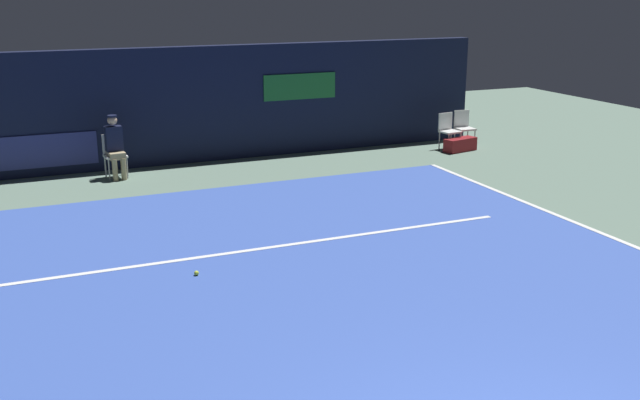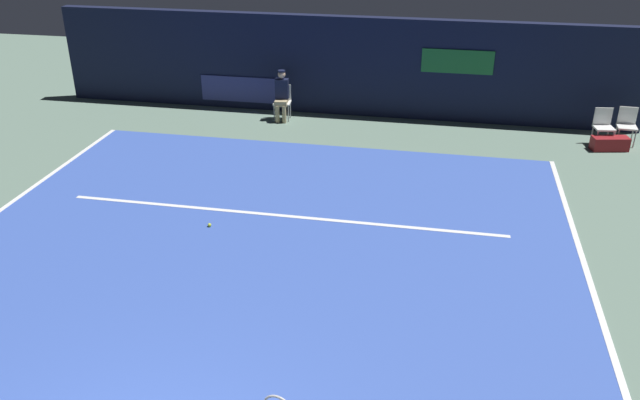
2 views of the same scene
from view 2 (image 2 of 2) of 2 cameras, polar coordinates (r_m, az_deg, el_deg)
name	(u,v)px [view 2 (image 2 of 2)]	position (r m, az deg, el deg)	size (l,w,h in m)	color
ground_plane	(250,273)	(10.64, -6.15, -6.38)	(31.53, 31.53, 0.00)	slate
court_surface	(250,273)	(10.64, -6.15, -6.35)	(10.80, 11.57, 0.01)	#3856B2
line_sideline_left	(599,310)	(10.55, 23.25, -8.86)	(0.10, 11.57, 0.01)	white
line_service	(281,216)	(12.32, -3.44, -1.37)	(8.42, 0.10, 0.01)	white
back_wall	(338,66)	(17.63, 1.57, 11.67)	(15.47, 0.33, 2.60)	#141933
line_judge_on_chair	(282,95)	(17.25, -3.37, 9.20)	(0.47, 0.55, 1.32)	white
courtside_chair_near	(603,125)	(16.95, 23.58, 6.08)	(0.49, 0.47, 0.88)	white
courtside_chair_far	(627,124)	(17.25, 25.30, 6.07)	(0.46, 0.44, 0.88)	white
tennis_ball	(209,225)	(12.07, -9.66, -2.17)	(0.07, 0.07, 0.07)	#CCE033
equipment_bag	(610,144)	(16.78, 24.05, 4.54)	(0.84, 0.32, 0.32)	maroon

